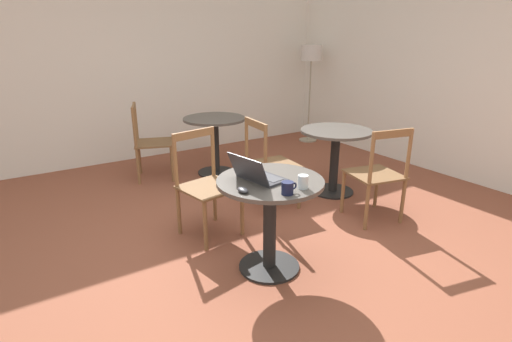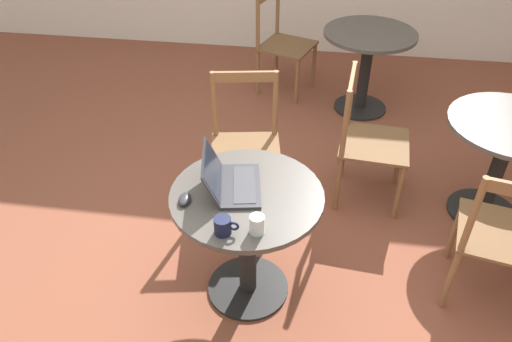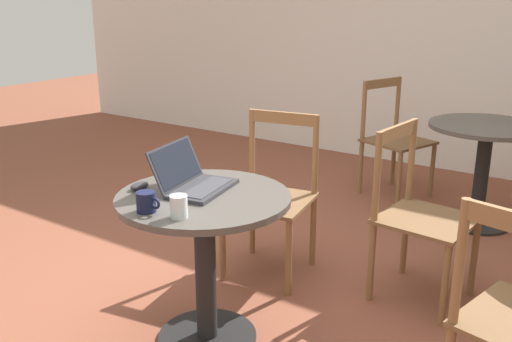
{
  "view_description": "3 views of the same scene",
  "coord_description": "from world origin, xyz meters",
  "px_view_note": "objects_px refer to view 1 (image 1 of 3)",
  "views": [
    {
      "loc": [
        -1.54,
        -2.48,
        1.74
      ],
      "look_at": [
        0.14,
        0.11,
        0.68
      ],
      "focal_mm": 28.0,
      "sensor_mm": 36.0,
      "label": 1
    },
    {
      "loc": [
        0.35,
        -2.15,
        2.37
      ],
      "look_at": [
        0.03,
        0.04,
        0.66
      ],
      "focal_mm": 35.0,
      "sensor_mm": 36.0,
      "label": 2
    },
    {
      "loc": [
        1.58,
        -2.1,
        1.6
      ],
      "look_at": [
        -0.04,
        0.26,
        0.71
      ],
      "focal_mm": 40.0,
      "sensor_mm": 36.0,
      "label": 3
    }
  ],
  "objects_px": {
    "chair_near_back": "(206,185)",
    "mouse": "(243,190)",
    "cafe_table_near": "(270,205)",
    "chair_mid_left": "(269,164)",
    "mug": "(288,188)",
    "drinking_glass": "(303,182)",
    "chair_far_left": "(150,142)",
    "floor_lamp": "(311,60)",
    "chair_mid_front": "(377,175)",
    "cafe_table_mid": "(335,148)",
    "laptop": "(258,175)",
    "cafe_table_far": "(215,133)"
  },
  "relations": [
    {
      "from": "laptop",
      "to": "floor_lamp",
      "type": "bearing_deg",
      "value": 44.47
    },
    {
      "from": "cafe_table_far",
      "to": "laptop",
      "type": "bearing_deg",
      "value": -109.65
    },
    {
      "from": "cafe_table_mid",
      "to": "drinking_glass",
      "type": "xyz_separation_m",
      "value": [
        -1.43,
        -1.16,
        0.25
      ]
    },
    {
      "from": "floor_lamp",
      "to": "drinking_glass",
      "type": "bearing_deg",
      "value": -130.88
    },
    {
      "from": "cafe_table_near",
      "to": "cafe_table_mid",
      "type": "bearing_deg",
      "value": 30.62
    },
    {
      "from": "chair_mid_front",
      "to": "mouse",
      "type": "distance_m",
      "value": 1.69
    },
    {
      "from": "floor_lamp",
      "to": "laptop",
      "type": "relative_size",
      "value": 3.96
    },
    {
      "from": "drinking_glass",
      "to": "cafe_table_near",
      "type": "bearing_deg",
      "value": 108.94
    },
    {
      "from": "cafe_table_mid",
      "to": "chair_near_back",
      "type": "height_order",
      "value": "chair_near_back"
    },
    {
      "from": "chair_mid_left",
      "to": "mug",
      "type": "relative_size",
      "value": 7.98
    },
    {
      "from": "drinking_glass",
      "to": "chair_mid_front",
      "type": "bearing_deg",
      "value": 17.92
    },
    {
      "from": "chair_near_back",
      "to": "chair_mid_left",
      "type": "xyz_separation_m",
      "value": [
        0.81,
        0.18,
        0.0
      ]
    },
    {
      "from": "cafe_table_mid",
      "to": "chair_mid_left",
      "type": "relative_size",
      "value": 0.84
    },
    {
      "from": "chair_mid_left",
      "to": "drinking_glass",
      "type": "distance_m",
      "value": 1.4
    },
    {
      "from": "chair_mid_left",
      "to": "mug",
      "type": "distance_m",
      "value": 1.5
    },
    {
      "from": "cafe_table_far",
      "to": "chair_mid_front",
      "type": "distance_m",
      "value": 2.19
    },
    {
      "from": "laptop",
      "to": "mug",
      "type": "bearing_deg",
      "value": -86.1
    },
    {
      "from": "cafe_table_far",
      "to": "mouse",
      "type": "relative_size",
      "value": 7.89
    },
    {
      "from": "cafe_table_mid",
      "to": "mug",
      "type": "relative_size",
      "value": 6.7
    },
    {
      "from": "chair_near_back",
      "to": "mug",
      "type": "distance_m",
      "value": 1.13
    },
    {
      "from": "cafe_table_far",
      "to": "laptop",
      "type": "height_order",
      "value": "laptop"
    },
    {
      "from": "cafe_table_far",
      "to": "mouse",
      "type": "xyz_separation_m",
      "value": [
        -0.99,
        -2.34,
        0.22
      ]
    },
    {
      "from": "cafe_table_mid",
      "to": "chair_far_left",
      "type": "xyz_separation_m",
      "value": [
        -1.58,
        1.6,
        -0.07
      ]
    },
    {
      "from": "mug",
      "to": "laptop",
      "type": "bearing_deg",
      "value": 93.9
    },
    {
      "from": "chair_far_left",
      "to": "floor_lamp",
      "type": "xyz_separation_m",
      "value": [
        2.87,
        0.37,
        0.88
      ]
    },
    {
      "from": "cafe_table_near",
      "to": "mouse",
      "type": "height_order",
      "value": "mouse"
    },
    {
      "from": "cafe_table_mid",
      "to": "chair_far_left",
      "type": "distance_m",
      "value": 2.26
    },
    {
      "from": "chair_far_left",
      "to": "cafe_table_far",
      "type": "bearing_deg",
      "value": -19.54
    },
    {
      "from": "floor_lamp",
      "to": "laptop",
      "type": "xyz_separation_m",
      "value": [
        -2.89,
        -2.84,
        -0.56
      ]
    },
    {
      "from": "cafe_table_mid",
      "to": "floor_lamp",
      "type": "xyz_separation_m",
      "value": [
        1.28,
        1.97,
        0.81
      ]
    },
    {
      "from": "cafe_table_near",
      "to": "mouse",
      "type": "relative_size",
      "value": 7.89
    },
    {
      "from": "chair_near_back",
      "to": "mug",
      "type": "bearing_deg",
      "value": -85.99
    },
    {
      "from": "chair_mid_front",
      "to": "mug",
      "type": "distance_m",
      "value": 1.51
    },
    {
      "from": "chair_near_back",
      "to": "mouse",
      "type": "height_order",
      "value": "chair_near_back"
    },
    {
      "from": "mouse",
      "to": "chair_far_left",
      "type": "bearing_deg",
      "value": 84.95
    },
    {
      "from": "chair_near_back",
      "to": "chair_mid_left",
      "type": "relative_size",
      "value": 1.0
    },
    {
      "from": "cafe_table_near",
      "to": "chair_mid_left",
      "type": "height_order",
      "value": "chair_mid_left"
    },
    {
      "from": "cafe_table_near",
      "to": "mug",
      "type": "distance_m",
      "value": 0.39
    },
    {
      "from": "chair_mid_front",
      "to": "chair_mid_left",
      "type": "relative_size",
      "value": 1.0
    },
    {
      "from": "chair_near_back",
      "to": "mouse",
      "type": "bearing_deg",
      "value": -99.96
    },
    {
      "from": "chair_far_left",
      "to": "laptop",
      "type": "xyz_separation_m",
      "value": [
        -0.02,
        -2.47,
        0.31
      ]
    },
    {
      "from": "cafe_table_mid",
      "to": "floor_lamp",
      "type": "distance_m",
      "value": 2.49
    },
    {
      "from": "chair_near_back",
      "to": "chair_mid_front",
      "type": "xyz_separation_m",
      "value": [
        1.49,
        -0.65,
        0.0
      ]
    },
    {
      "from": "chair_far_left",
      "to": "floor_lamp",
      "type": "bearing_deg",
      "value": 7.33
    },
    {
      "from": "chair_near_back",
      "to": "mouse",
      "type": "xyz_separation_m",
      "value": [
        -0.16,
        -0.89,
        0.29
      ]
    },
    {
      "from": "cafe_table_mid",
      "to": "mug",
      "type": "height_order",
      "value": "mug"
    },
    {
      "from": "cafe_table_far",
      "to": "floor_lamp",
      "type": "relative_size",
      "value": 0.5
    },
    {
      "from": "laptop",
      "to": "drinking_glass",
      "type": "height_order",
      "value": "laptop"
    },
    {
      "from": "cafe_table_far",
      "to": "chair_mid_front",
      "type": "relative_size",
      "value": 0.84
    },
    {
      "from": "floor_lamp",
      "to": "mug",
      "type": "distance_m",
      "value": 4.31
    }
  ]
}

